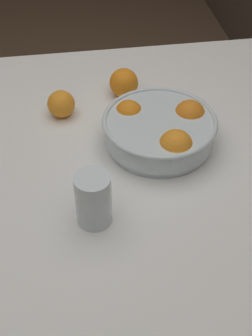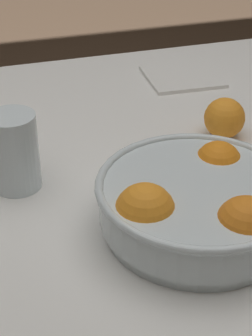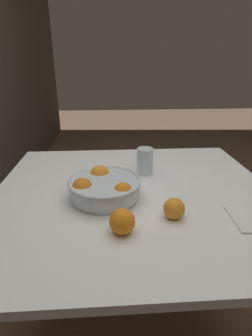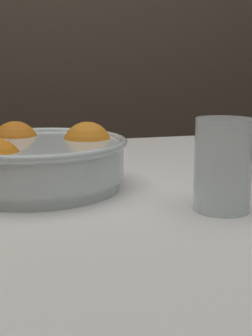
% 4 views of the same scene
% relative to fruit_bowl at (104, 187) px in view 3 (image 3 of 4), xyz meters
% --- Properties ---
extents(ground_plane, '(12.00, 12.00, 0.00)m').
position_rel_fruit_bowl_xyz_m(ground_plane, '(0.04, -0.12, -0.80)').
color(ground_plane, brown).
extents(dining_table, '(1.08, 1.17, 0.75)m').
position_rel_fruit_bowl_xyz_m(dining_table, '(0.04, -0.12, -0.12)').
color(dining_table, white).
rests_on(dining_table, ground_plane).
extents(fruit_bowl, '(0.29, 0.29, 0.10)m').
position_rel_fruit_bowl_xyz_m(fruit_bowl, '(0.00, 0.00, 0.00)').
color(fruit_bowl, silver).
rests_on(fruit_bowl, dining_table).
extents(juice_glass, '(0.08, 0.08, 0.13)m').
position_rel_fruit_bowl_xyz_m(juice_glass, '(0.23, -0.19, 0.01)').
color(juice_glass, '#F4A314').
rests_on(juice_glass, dining_table).
extents(orange_loose_near_bowl, '(0.07, 0.07, 0.07)m').
position_rel_fruit_bowl_xyz_m(orange_loose_near_bowl, '(-0.16, -0.24, -0.01)').
color(orange_loose_near_bowl, orange).
rests_on(orange_loose_near_bowl, dining_table).
extents(orange_loose_front, '(0.08, 0.08, 0.08)m').
position_rel_fruit_bowl_xyz_m(orange_loose_front, '(-0.23, -0.06, -0.01)').
color(orange_loose_front, orange).
rests_on(orange_loose_front, dining_table).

